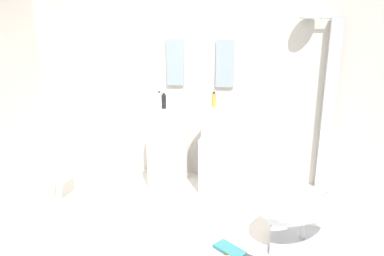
# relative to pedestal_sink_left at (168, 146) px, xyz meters

# --- Properties ---
(ground_plane) EXTENTS (4.80, 3.60, 0.04)m
(ground_plane) POSITION_rel_pedestal_sink_left_xyz_m (0.32, -1.20, -0.53)
(ground_plane) COLOR silver
(rear_partition) EXTENTS (4.80, 0.10, 2.60)m
(rear_partition) POSITION_rel_pedestal_sink_left_xyz_m (0.32, 0.45, 0.79)
(rear_partition) COLOR beige
(rear_partition) RESTS_ON ground_plane
(pedestal_sink_left) EXTENTS (0.41, 0.41, 1.11)m
(pedestal_sink_left) POSITION_rel_pedestal_sink_left_xyz_m (0.00, 0.00, 0.00)
(pedestal_sink_left) COLOR white
(pedestal_sink_left) RESTS_ON ground_plane
(pedestal_sink_right) EXTENTS (0.41, 0.41, 1.11)m
(pedestal_sink_right) POSITION_rel_pedestal_sink_left_xyz_m (0.64, 0.00, 0.00)
(pedestal_sink_right) COLOR white
(pedestal_sink_right) RESTS_ON ground_plane
(vanity_mirror_left) EXTENTS (0.22, 0.03, 0.58)m
(vanity_mirror_left) POSITION_rel_pedestal_sink_left_xyz_m (-0.00, 0.38, 0.99)
(vanity_mirror_left) COLOR #8C9EA8
(vanity_mirror_right) EXTENTS (0.22, 0.03, 0.58)m
(vanity_mirror_right) POSITION_rel_pedestal_sink_left_xyz_m (0.64, 0.38, 0.99)
(vanity_mirror_right) COLOR #8C9EA8
(shower_column) EXTENTS (0.49, 0.24, 2.05)m
(shower_column) POSITION_rel_pedestal_sink_left_xyz_m (1.87, 0.33, 0.57)
(shower_column) COLOR #B7BABF
(shower_column) RESTS_ON ground_plane
(lounge_chair) EXTENTS (1.09, 1.09, 0.65)m
(lounge_chair) POSITION_rel_pedestal_sink_left_xyz_m (1.58, -0.98, -0.16)
(lounge_chair) COLOR #B7BABF
(lounge_chair) RESTS_ON ground_plane
(towel_rack) EXTENTS (0.37, 0.22, 0.95)m
(towel_rack) POSITION_rel_pedestal_sink_left_xyz_m (-0.96, -0.81, 0.12)
(towel_rack) COLOR #B7BABF
(towel_rack) RESTS_ON ground_plane
(magazine_teal) EXTENTS (0.32, 0.28, 0.03)m
(magazine_teal) POSITION_rel_pedestal_sink_left_xyz_m (0.96, -1.26, -0.49)
(magazine_teal) COLOR teal
(magazine_teal) RESTS_ON area_rug
(soap_bottle_black) EXTENTS (0.05, 0.05, 0.18)m
(soap_bottle_black) POSITION_rel_pedestal_sink_left_xyz_m (-0.00, -0.11, 0.58)
(soap_bottle_black) COLOR black
(soap_bottle_black) RESTS_ON pedestal_sink_left
(soap_bottle_amber) EXTENTS (0.05, 0.05, 0.19)m
(soap_bottle_amber) POSITION_rel_pedestal_sink_left_xyz_m (0.56, 0.09, 0.58)
(soap_bottle_amber) COLOR #C68C38
(soap_bottle_amber) RESTS_ON pedestal_sink_right
(soap_bottle_white) EXTENTS (0.04, 0.04, 0.17)m
(soap_bottle_white) POSITION_rel_pedestal_sink_left_xyz_m (-0.11, 0.06, 0.58)
(soap_bottle_white) COLOR white
(soap_bottle_white) RESTS_ON pedestal_sink_left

